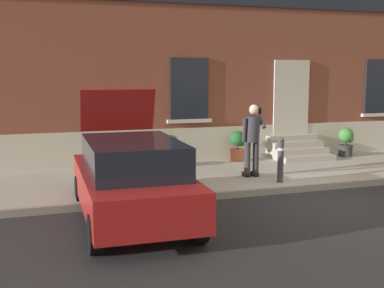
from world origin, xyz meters
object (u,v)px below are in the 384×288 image
(person_on_phone, at_px, (252,136))
(planter_terracotta, at_px, (238,145))
(planter_olive, at_px, (171,150))
(hatchback_car_red, at_px, (132,178))
(planter_cream, at_px, (93,154))
(planter_charcoal, at_px, (346,141))
(bollard_near_person, at_px, (281,158))

(person_on_phone, height_order, planter_terracotta, person_on_phone)
(person_on_phone, distance_m, planter_olive, 2.43)
(hatchback_car_red, height_order, planter_cream, hatchback_car_red)
(planter_cream, height_order, planter_charcoal, same)
(hatchback_car_red, xyz_separation_m, planter_cream, (-0.19, 3.95, -0.19))
(bollard_near_person, height_order, planter_terracotta, bollard_near_person)
(planter_cream, xyz_separation_m, planter_olive, (2.06, 0.07, 0.00))
(person_on_phone, relative_size, planter_olive, 2.04)
(planter_cream, height_order, planter_olive, same)
(bollard_near_person, relative_size, planter_cream, 1.22)
(bollard_near_person, bearing_deg, planter_cream, 147.37)
(hatchback_car_red, relative_size, planter_cream, 4.78)
(hatchback_car_red, distance_m, person_on_phone, 4.03)
(hatchback_car_red, xyz_separation_m, bollard_near_person, (3.74, 1.44, -0.09))
(planter_cream, distance_m, planter_olive, 2.06)
(hatchback_car_red, relative_size, planter_terracotta, 4.78)
(bollard_near_person, bearing_deg, planter_terracotta, 85.94)
(bollard_near_person, height_order, person_on_phone, person_on_phone)
(hatchback_car_red, distance_m, planter_charcoal, 8.31)
(hatchback_car_red, distance_m, bollard_near_person, 4.00)
(bollard_near_person, bearing_deg, planter_olive, 125.79)
(planter_cream, xyz_separation_m, planter_terracotta, (4.13, 0.35, 0.00))
(planter_terracotta, relative_size, planter_charcoal, 1.00)
(person_on_phone, relative_size, planter_cream, 2.04)
(planter_olive, bearing_deg, planter_cream, -178.12)
(bollard_near_person, bearing_deg, planter_charcoal, 35.13)
(hatchback_car_red, xyz_separation_m, planter_terracotta, (3.94, 4.30, -0.19))
(planter_cream, bearing_deg, hatchback_car_red, -87.30)
(planter_olive, relative_size, planter_charcoal, 1.00)
(planter_cream, bearing_deg, planter_terracotta, 4.89)
(person_on_phone, relative_size, planter_terracotta, 2.04)
(bollard_near_person, bearing_deg, person_on_phone, 116.22)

